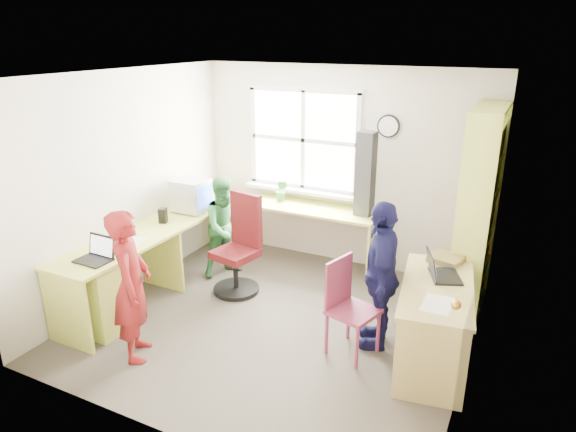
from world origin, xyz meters
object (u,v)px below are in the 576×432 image
object	(u,v)px
person_green	(226,227)
right_desk	(435,307)
laptop_left	(97,254)
swivel_chair	(240,250)
crt_monitor	(191,195)
laptop_right	(440,271)
person_red	(132,286)
potted_plant	(282,191)
bookshelf	(478,217)
wooden_chair	(348,303)
person_navy	(381,275)
cd_tower	(365,174)
l_desk	(152,267)

from	to	relation	value
person_green	right_desk	bearing A→B (deg)	-73.72
right_desk	laptop_left	world-z (taller)	laptop_left
swivel_chair	crt_monitor	world-z (taller)	crt_monitor
laptop_right	person_red	bearing A→B (deg)	95.90
right_desk	laptop_right	distance (m)	0.31
laptop_left	right_desk	bearing A→B (deg)	18.95
laptop_left	person_green	bearing A→B (deg)	78.26
potted_plant	laptop_right	bearing A→B (deg)	-29.51
swivel_chair	laptop_right	bearing A→B (deg)	5.17
right_desk	swivel_chair	size ratio (longest dim) A/B	1.21
person_red	potted_plant	bearing A→B (deg)	-37.33
laptop_right	potted_plant	xyz separation A→B (m)	(-2.17, 1.23, 0.11)
bookshelf	swivel_chair	world-z (taller)	bookshelf
bookshelf	crt_monitor	world-z (taller)	bookshelf
person_green	potted_plant	bearing A→B (deg)	4.60
bookshelf	wooden_chair	bearing A→B (deg)	-123.22
right_desk	laptop_right	bearing A→B (deg)	88.83
crt_monitor	potted_plant	xyz separation A→B (m)	(0.79, 0.79, -0.05)
laptop_left	person_green	xyz separation A→B (m)	(0.38, 1.59, -0.21)
person_navy	laptop_left	bearing A→B (deg)	-83.70
laptop_right	person_navy	xyz separation A→B (m)	(-0.48, -0.13, -0.08)
swivel_chair	laptop_right	xyz separation A→B (m)	(2.18, -0.22, 0.31)
crt_monitor	potted_plant	world-z (taller)	crt_monitor
swivel_chair	right_desk	bearing A→B (deg)	0.68
person_navy	wooden_chair	bearing A→B (deg)	-57.15
bookshelf	person_green	bearing A→B (deg)	-170.42
right_desk	person_navy	distance (m)	0.54
swivel_chair	cd_tower	distance (m)	1.65
laptop_right	cd_tower	xyz separation A→B (m)	(-1.09, 1.21, 0.45)
laptop_left	person_green	distance (m)	1.65
laptop_left	cd_tower	distance (m)	2.96
cd_tower	wooden_chair	bearing A→B (deg)	-71.63
right_desk	wooden_chair	world-z (taller)	wooden_chair
laptop_left	person_navy	size ratio (longest dim) A/B	0.23
laptop_right	person_green	size ratio (longest dim) A/B	0.35
cd_tower	potted_plant	size ratio (longest dim) A/B	3.47
person_navy	swivel_chair	bearing A→B (deg)	-117.02
laptop_right	person_navy	distance (m)	0.51
right_desk	cd_tower	xyz separation A→B (m)	(-1.12, 1.39, 0.71)
l_desk	bookshelf	distance (m)	3.35
crt_monitor	l_desk	bearing A→B (deg)	-79.99
laptop_left	person_red	distance (m)	0.60
person_red	person_green	bearing A→B (deg)	-27.28
laptop_right	l_desk	bearing A→B (deg)	78.05
wooden_chair	person_red	xyz separation A→B (m)	(-1.65, -0.89, 0.21)
swivel_chair	potted_plant	bearing A→B (deg)	100.47
l_desk	potted_plant	bearing A→B (deg)	70.31
right_desk	laptop_left	bearing A→B (deg)	-171.53
crt_monitor	person_green	bearing A→B (deg)	9.42
swivel_chair	person_green	bearing A→B (deg)	152.79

